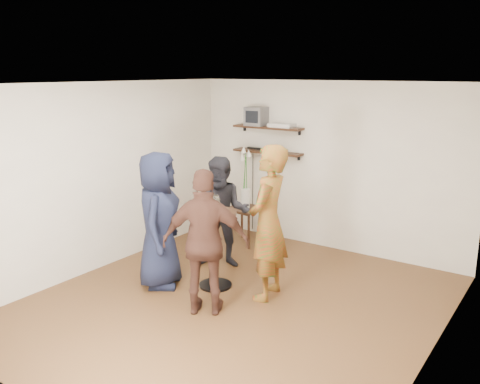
# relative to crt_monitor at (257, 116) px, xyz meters

# --- Properties ---
(room) EXTENTS (4.58, 5.08, 2.68)m
(room) POSITION_rel_crt_monitor_xyz_m (1.21, -2.38, -0.72)
(room) COLOR #492917
(room) RESTS_ON ground
(shelf_upper) EXTENTS (1.20, 0.25, 0.04)m
(shelf_upper) POSITION_rel_crt_monitor_xyz_m (0.21, 0.00, -0.17)
(shelf_upper) COLOR black
(shelf_upper) RESTS_ON room
(shelf_lower) EXTENTS (1.20, 0.25, 0.04)m
(shelf_lower) POSITION_rel_crt_monitor_xyz_m (0.21, 0.00, -0.57)
(shelf_lower) COLOR black
(shelf_lower) RESTS_ON room
(crt_monitor) EXTENTS (0.32, 0.30, 0.30)m
(crt_monitor) POSITION_rel_crt_monitor_xyz_m (0.00, 0.00, 0.00)
(crt_monitor) COLOR #59595B
(crt_monitor) RESTS_ON shelf_upper
(dvd_deck) EXTENTS (0.40, 0.24, 0.06)m
(dvd_deck) POSITION_rel_crt_monitor_xyz_m (0.47, 0.00, -0.12)
(dvd_deck) COLOR silver
(dvd_deck) RESTS_ON shelf_upper
(radio) EXTENTS (0.22, 0.10, 0.10)m
(radio) POSITION_rel_crt_monitor_xyz_m (0.35, 0.00, -0.50)
(radio) COLOR black
(radio) RESTS_ON shelf_lower
(power_strip) EXTENTS (0.30, 0.05, 0.03)m
(power_strip) POSITION_rel_crt_monitor_xyz_m (-0.05, 0.05, -0.54)
(power_strip) COLOR black
(power_strip) RESTS_ON shelf_lower
(side_table) EXTENTS (0.56, 0.56, 0.60)m
(side_table) POSITION_rel_crt_monitor_xyz_m (0.09, -0.47, -1.52)
(side_table) COLOR black
(side_table) RESTS_ON room
(vase_lilies) EXTENTS (0.20, 0.20, 1.02)m
(vase_lilies) POSITION_rel_crt_monitor_xyz_m (0.09, -0.47, -1.10)
(vase_lilies) COLOR silver
(vase_lilies) RESTS_ON side_table
(drinks_table) EXTENTS (0.55, 0.55, 1.01)m
(drinks_table) POSITION_rel_crt_monitor_xyz_m (0.72, -2.10, -1.37)
(drinks_table) COLOR black
(drinks_table) RESTS_ON room
(wine_glass_fl) EXTENTS (0.06, 0.06, 0.18)m
(wine_glass_fl) POSITION_rel_crt_monitor_xyz_m (0.65, -2.12, -0.88)
(wine_glass_fl) COLOR silver
(wine_glass_fl) RESTS_ON drinks_table
(wine_glass_fr) EXTENTS (0.06, 0.06, 0.19)m
(wine_glass_fr) POSITION_rel_crt_monitor_xyz_m (0.78, -2.12, -0.88)
(wine_glass_fr) COLOR silver
(wine_glass_fr) RESTS_ON drinks_table
(wine_glass_bl) EXTENTS (0.07, 0.07, 0.20)m
(wine_glass_bl) POSITION_rel_crt_monitor_xyz_m (0.68, -2.05, -0.87)
(wine_glass_bl) COLOR silver
(wine_glass_bl) RESTS_ON drinks_table
(wine_glass_br) EXTENTS (0.07, 0.07, 0.21)m
(wine_glass_br) POSITION_rel_crt_monitor_xyz_m (0.73, -2.09, -0.86)
(wine_glass_br) COLOR silver
(wine_glass_br) RESTS_ON drinks_table
(person_plaid) EXTENTS (0.57, 0.76, 1.90)m
(person_plaid) POSITION_rel_crt_monitor_xyz_m (1.43, -1.97, -1.07)
(person_plaid) COLOR #B52714
(person_plaid) RESTS_ON room
(person_dark) EXTENTS (0.96, 0.89, 1.59)m
(person_dark) POSITION_rel_crt_monitor_xyz_m (0.38, -1.46, -1.22)
(person_dark) COLOR black
(person_dark) RESTS_ON room
(person_navy) EXTENTS (0.91, 1.03, 1.76)m
(person_navy) POSITION_rel_crt_monitor_xyz_m (0.09, -2.45, -1.14)
(person_navy) COLOR black
(person_navy) RESTS_ON room
(person_brown) EXTENTS (1.07, 0.84, 1.70)m
(person_brown) POSITION_rel_crt_monitor_xyz_m (1.07, -2.73, -1.17)
(person_brown) COLOR #43251C
(person_brown) RESTS_ON room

